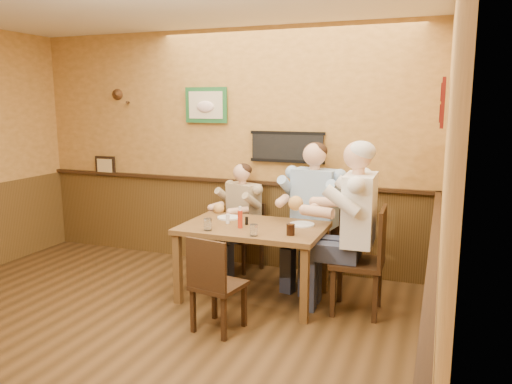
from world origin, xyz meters
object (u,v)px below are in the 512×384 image
Objects in this scene: chair_back_right at (314,239)px; diner_tan_shirt at (244,223)px; water_glass_mid at (254,230)px; chair_back_left at (244,237)px; hot_sauce_bottle at (240,218)px; salt_shaker at (228,219)px; dining_table at (253,235)px; pepper_shaker at (247,221)px; diner_white_elder at (358,237)px; cola_tumbler at (291,230)px; chair_right_end at (358,260)px; chair_near_side at (219,283)px; water_glass_left at (208,224)px; diner_blue_polo at (314,221)px.

chair_back_right is 0.89m from diner_tan_shirt.
chair_back_left is at bearing 116.26° from water_glass_mid.
hot_sauce_bottle is 0.23m from salt_shaker.
hot_sauce_bottle is at bearing -33.52° from salt_shaker.
dining_table is 17.66× the size of pepper_shaker.
cola_tumbler is at bearing -70.29° from diner_white_elder.
chair_near_side is at bearing -54.57° from chair_right_end.
chair_right_end is at bearing 1.03° from salt_shaker.
diner_tan_shirt is at bearing 100.41° from salt_shaker.
salt_shaker is 0.20m from pepper_shaker.
pepper_shaker is at bearing -91.35° from diner_white_elder.
pepper_shaker is (-1.11, -0.00, 0.28)m from chair_right_end.
chair_back_left is 1.37m from cola_tumbler.
pepper_shaker is at bearing -42.58° from diner_tan_shirt.
chair_right_end reaches higher than water_glass_left.
water_glass_left is (-0.80, -0.98, 0.32)m from chair_back_right.
dining_table is at bearing -81.79° from chair_near_side.
diner_blue_polo is (0.88, -0.12, 0.12)m from diner_tan_shirt.
hot_sauce_bottle is (-0.55, -0.78, 0.36)m from chair_back_right.
chair_right_end is at bearing 7.46° from hot_sauce_bottle.
chair_right_end is 9.88× the size of cola_tumbler.
pepper_shaker is (-0.05, 0.79, 0.36)m from chair_near_side.
chair_near_side is at bearing -129.79° from cola_tumbler.
pepper_shaker is at bearing -120.17° from diner_blue_polo.
chair_back_left is 7.73× the size of cola_tumbler.
diner_white_elder reaches higher than chair_right_end.
dining_table is at bearing -115.44° from diner_blue_polo.
diner_white_elder is 14.11× the size of cola_tumbler.
dining_table is at bearing -90.56° from chair_right_end.
hot_sauce_bottle reaches higher than dining_table.
hot_sauce_bottle is (-0.06, 0.65, 0.42)m from chair_near_side.
hot_sauce_bottle reaches higher than water_glass_left.
salt_shaker is at bearing 139.89° from water_glass_mid.
cola_tumbler is at bearing -80.86° from diner_blue_polo.
water_glass_mid is 1.06× the size of cola_tumbler.
chair_back_right reaches higher than chair_back_left.
chair_near_side is 0.59m from water_glass_mid.
water_glass_mid is at bearing -44.67° from hot_sauce_bottle.
diner_blue_polo reaches higher than water_glass_left.
chair_back_left is 0.89m from chair_back_right.
chair_back_right is 1.02m from hot_sauce_bottle.
dining_table is at bearing 43.77° from water_glass_left.
salt_shaker is (0.14, -0.78, 0.23)m from diner_tan_shirt.
water_glass_mid is (0.48, -0.03, -0.00)m from water_glass_left.
diner_tan_shirt is at bearing -119.07° from diner_white_elder.
hot_sauce_bottle is at bearing -46.67° from chair_back_left.
diner_white_elder reaches higher than water_glass_left.
dining_table is at bearing 1.63° from salt_shaker.
chair_back_left is 0.78× the size of chair_right_end.
pepper_shaker is (-0.54, -0.64, 0.10)m from diner_blue_polo.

